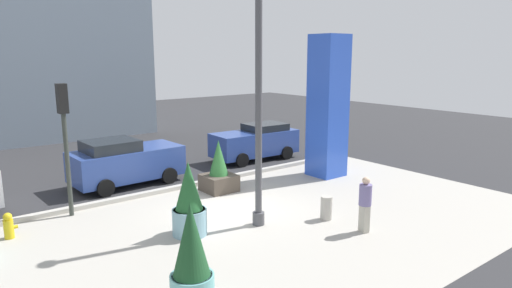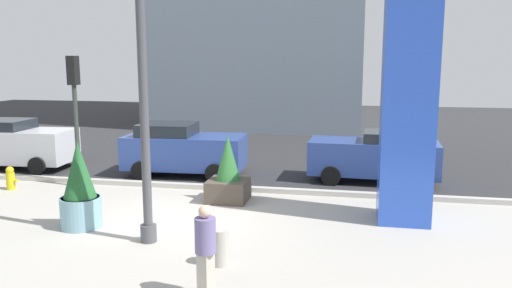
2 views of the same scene
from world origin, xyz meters
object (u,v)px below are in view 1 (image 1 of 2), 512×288
(potted_plant_mid_plaza, at_px, (189,203))
(car_intersection, at_px, (256,142))
(art_pillar_blue, at_px, (328,107))
(potted_plant_by_pillar, at_px, (219,172))
(pedestrian_on_sidewalk, at_px, (365,202))
(potted_plant_near_right, at_px, (191,260))
(traffic_light_far_side, at_px, (64,128))
(fire_hydrant, at_px, (9,226))
(lamp_post, at_px, (259,105))
(concrete_bollard, at_px, (326,208))
(car_far_lane, at_px, (125,162))

(potted_plant_mid_plaza, distance_m, car_intersection, 9.47)
(art_pillar_blue, height_order, potted_plant_by_pillar, art_pillar_blue)
(art_pillar_blue, bearing_deg, pedestrian_on_sidewalk, -126.64)
(potted_plant_near_right, bearing_deg, traffic_light_far_side, 92.96)
(potted_plant_near_right, relative_size, traffic_light_far_side, 0.53)
(potted_plant_near_right, distance_m, fire_hydrant, 6.58)
(lamp_post, distance_m, potted_plant_mid_plaza, 3.40)
(art_pillar_blue, xyz_separation_m, pedestrian_on_sidewalk, (-3.70, -4.98, -1.99))
(pedestrian_on_sidewalk, bearing_deg, art_pillar_blue, 53.36)
(potted_plant_by_pillar, height_order, car_intersection, potted_plant_by_pillar)
(fire_hydrant, xyz_separation_m, pedestrian_on_sidewalk, (8.13, -5.79, 0.54))
(potted_plant_near_right, distance_m, concrete_bollard, 6.04)
(pedestrian_on_sidewalk, bearing_deg, potted_plant_near_right, -176.55)
(potted_plant_by_pillar, height_order, car_far_lane, potted_plant_by_pillar)
(car_intersection, bearing_deg, lamp_post, -127.48)
(car_intersection, height_order, car_far_lane, car_far_lane)
(potted_plant_mid_plaza, distance_m, concrete_bollard, 4.27)
(car_intersection, bearing_deg, fire_hydrant, -163.71)
(car_far_lane, xyz_separation_m, pedestrian_on_sidewalk, (3.49, -8.85, -0.01))
(potted_plant_by_pillar, bearing_deg, fire_hydrant, -179.22)
(potted_plant_near_right, distance_m, car_intersection, 13.06)
(potted_plant_mid_plaza, distance_m, car_far_lane, 5.94)
(art_pillar_blue, height_order, fire_hydrant, art_pillar_blue)
(pedestrian_on_sidewalk, bearing_deg, potted_plant_by_pillar, 100.55)
(art_pillar_blue, distance_m, car_intersection, 4.62)
(potted_plant_near_right, distance_m, pedestrian_on_sidewalk, 5.88)
(art_pillar_blue, height_order, concrete_bollard, art_pillar_blue)
(car_intersection, bearing_deg, car_far_lane, -177.94)
(potted_plant_mid_plaza, height_order, fire_hydrant, potted_plant_mid_plaza)
(potted_plant_mid_plaza, relative_size, potted_plant_near_right, 0.96)
(art_pillar_blue, distance_m, potted_plant_by_pillar, 5.34)
(potted_plant_near_right, height_order, fire_hydrant, potted_plant_near_right)
(concrete_bollard, height_order, traffic_light_far_side, traffic_light_far_side)
(car_intersection, bearing_deg, art_pillar_blue, -82.39)
(lamp_post, xyz_separation_m, potted_plant_by_pillar, (0.94, 3.57, -2.88))
(potted_plant_near_right, relative_size, potted_plant_by_pillar, 1.15)
(potted_plant_mid_plaza, distance_m, pedestrian_on_sidewalk, 4.99)
(art_pillar_blue, distance_m, car_far_lane, 8.41)
(art_pillar_blue, relative_size, potted_plant_near_right, 2.62)
(potted_plant_mid_plaza, bearing_deg, potted_plant_near_right, -119.09)
(lamp_post, distance_m, pedestrian_on_sidewalk, 4.11)
(potted_plant_by_pillar, xyz_separation_m, car_far_lane, (-2.40, 2.96, 0.18))
(fire_hydrant, distance_m, pedestrian_on_sidewalk, 10.00)
(art_pillar_blue, relative_size, potted_plant_mid_plaza, 2.72)
(potted_plant_near_right, bearing_deg, fire_hydrant, 110.24)
(potted_plant_near_right, bearing_deg, potted_plant_mid_plaza, 60.91)
(art_pillar_blue, xyz_separation_m, potted_plant_mid_plaza, (-7.74, -2.05, -1.96))
(art_pillar_blue, relative_size, concrete_bollard, 7.76)
(lamp_post, xyz_separation_m, car_far_lane, (-1.45, 6.53, -2.70))
(car_intersection, bearing_deg, traffic_light_far_side, -165.12)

